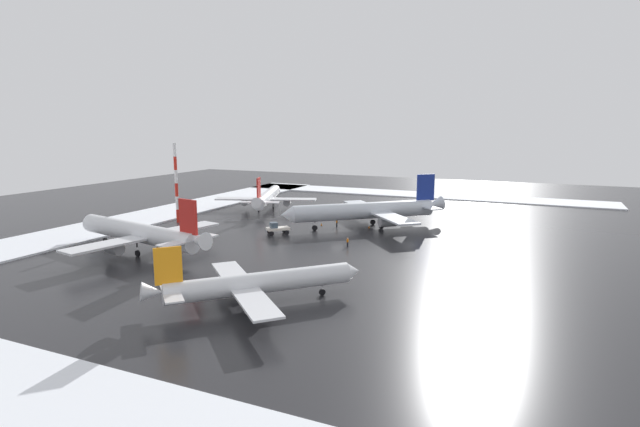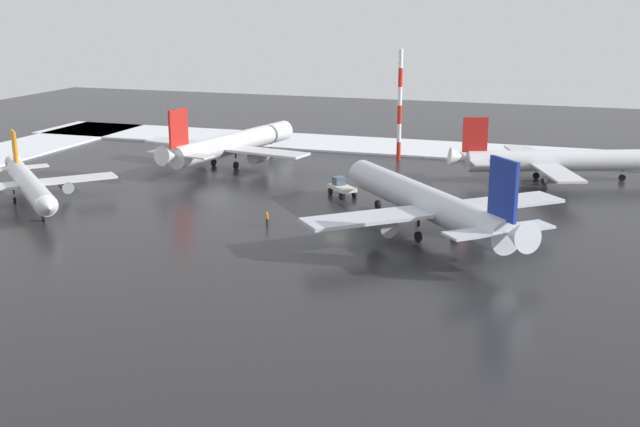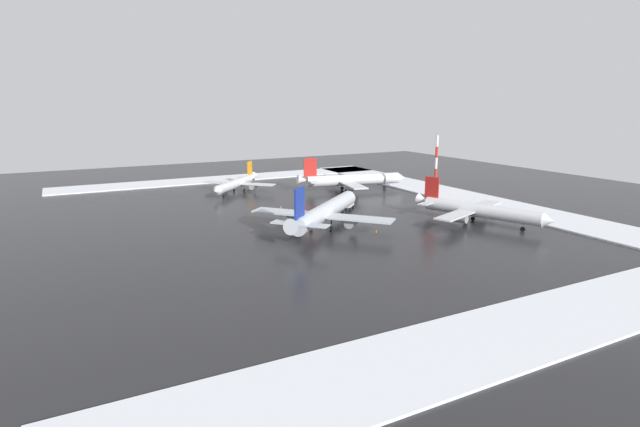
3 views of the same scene
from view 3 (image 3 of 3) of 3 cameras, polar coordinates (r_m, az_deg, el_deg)
name	(u,v)px [view 3 (image 3 of 3)]	position (r m, az deg, el deg)	size (l,w,h in m)	color
ground_plane	(311,216)	(120.62, -1.03, -0.34)	(240.00, 240.00, 0.00)	#232326
snow_bank_far	(466,198)	(149.44, 16.35, 1.76)	(152.00, 16.00, 0.35)	white
snow_bank_left	(551,322)	(70.52, 24.88, -11.14)	(14.00, 116.00, 0.35)	white
snow_bank_right	(227,179)	(181.89, -10.62, 3.95)	(14.00, 116.00, 0.35)	white
airplane_foreground_jet	(325,212)	(108.68, 0.56, 0.21)	(28.91, 30.92, 11.28)	silver
airplane_parked_portside	(351,180)	(154.83, 3.56, 3.87)	(29.52, 35.27, 10.54)	silver
airplane_far_rear	(236,183)	(154.29, -9.53, 3.41)	(22.28, 21.54, 8.31)	silver
airplane_parked_starboard	(478,210)	(118.35, 17.59, 0.37)	(31.07, 26.27, 9.58)	silver
pushback_tug	(348,204)	(128.60, 3.23, 1.05)	(4.79, 4.82, 2.50)	silver
ground_crew_mid_apron	(281,209)	(124.53, -4.49, 0.49)	(0.36, 0.36, 1.71)	black
ground_crew_near_tug	(345,219)	(114.27, 2.82, -0.60)	(0.36, 0.36, 1.71)	black
antenna_mast	(436,169)	(141.59, 13.10, 5.02)	(0.70, 0.70, 18.17)	red
traffic_cone_near_nose	(321,227)	(109.80, 0.10, -1.51)	(0.36, 0.36, 0.55)	orange
traffic_cone_mid_line	(358,220)	(116.42, 4.32, -0.72)	(0.36, 0.36, 0.55)	orange
traffic_cone_wingtip_side	(376,231)	(106.63, 6.43, -2.02)	(0.36, 0.36, 0.55)	orange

